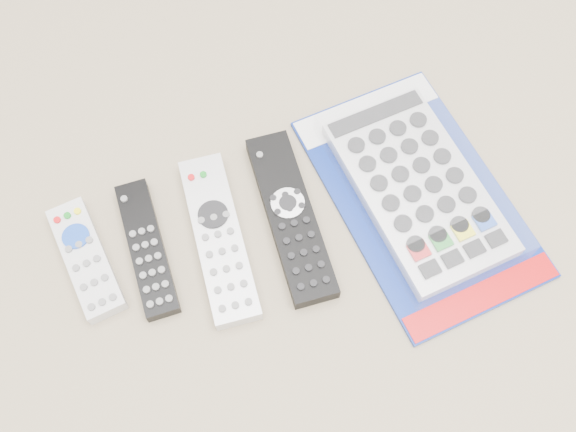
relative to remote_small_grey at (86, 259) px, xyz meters
name	(u,v)px	position (x,y,z in m)	size (l,w,h in m)	color
remote_small_grey	(86,259)	(0.00, 0.00, 0.00)	(0.06, 0.16, 0.02)	silver
remote_slim_black	(147,249)	(0.07, -0.01, 0.00)	(0.05, 0.19, 0.02)	black
remote_silver_dvd	(219,238)	(0.16, -0.04, 0.00)	(0.08, 0.23, 0.03)	silver
remote_large_black	(291,216)	(0.26, -0.04, 0.00)	(0.08, 0.24, 0.03)	black
jumbo_remote_packaged	(419,187)	(0.43, -0.07, 0.01)	(0.23, 0.36, 0.05)	navy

